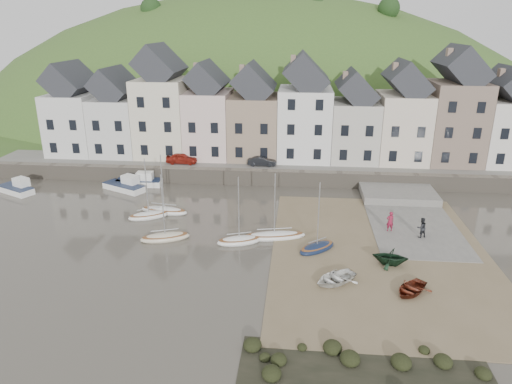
# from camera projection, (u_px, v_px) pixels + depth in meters

# --- Properties ---
(ground) EXTENTS (160.00, 160.00, 0.00)m
(ground) POSITION_uv_depth(u_px,v_px,m) (249.00, 248.00, 40.30)
(ground) COLOR #4A433A
(ground) RESTS_ON ground
(quay_land) EXTENTS (90.00, 30.00, 1.50)m
(quay_land) POSITION_uv_depth(u_px,v_px,m) (272.00, 147.00, 70.01)
(quay_land) COLOR #3D6026
(quay_land) RESTS_ON ground
(quay_street) EXTENTS (70.00, 7.00, 0.10)m
(quay_street) POSITION_uv_depth(u_px,v_px,m) (267.00, 164.00, 58.97)
(quay_street) COLOR slate
(quay_street) RESTS_ON quay_land
(seawall) EXTENTS (70.00, 1.20, 1.80)m
(seawall) POSITION_uv_depth(u_px,v_px,m) (265.00, 177.00, 55.91)
(seawall) COLOR slate
(seawall) RESTS_ON ground
(beach) EXTENTS (18.00, 26.00, 0.06)m
(beach) POSITION_uv_depth(u_px,v_px,m) (380.00, 254.00, 39.31)
(beach) COLOR #736246
(beach) RESTS_ON ground
(slipway) EXTENTS (8.00, 18.00, 0.12)m
(slipway) POSITION_uv_depth(u_px,v_px,m) (409.00, 218.00, 46.44)
(slipway) COLOR slate
(slipway) RESTS_ON ground
(hillside) EXTENTS (134.40, 84.00, 84.00)m
(hillside) POSITION_uv_depth(u_px,v_px,m) (257.00, 198.00, 103.03)
(hillside) COLOR #3D6026
(hillside) RESTS_ON ground
(townhouse_terrace) EXTENTS (61.05, 8.00, 13.93)m
(townhouse_terrace) POSITION_uv_depth(u_px,v_px,m) (283.00, 113.00, 60.13)
(townhouse_terrace) COLOR silver
(townhouse_terrace) RESTS_ON quay_land
(sailboat_0) EXTENTS (5.15, 2.24, 6.32)m
(sailboat_0) POSITION_uv_depth(u_px,v_px,m) (164.00, 210.00, 47.80)
(sailboat_0) COLOR white
(sailboat_0) RESTS_ON ground
(sailboat_1) EXTENTS (4.30, 3.22, 6.32)m
(sailboat_1) POSITION_uv_depth(u_px,v_px,m) (149.00, 215.00, 46.58)
(sailboat_1) COLOR white
(sailboat_1) RESTS_ON ground
(sailboat_2) EXTENTS (4.63, 2.91, 6.32)m
(sailboat_2) POSITION_uv_depth(u_px,v_px,m) (165.00, 237.00, 41.84)
(sailboat_2) COLOR beige
(sailboat_2) RESTS_ON ground
(sailboat_3) EXTENTS (4.21, 2.67, 6.32)m
(sailboat_3) POSITION_uv_depth(u_px,v_px,m) (239.00, 240.00, 41.20)
(sailboat_3) COLOR white
(sailboat_3) RESTS_ON ground
(sailboat_4) EXTENTS (5.87, 2.62, 6.32)m
(sailboat_4) POSITION_uv_depth(u_px,v_px,m) (274.00, 236.00, 42.11)
(sailboat_4) COLOR white
(sailboat_4) RESTS_ON ground
(sailboat_5) EXTENTS (3.74, 3.55, 6.32)m
(sailboat_5) POSITION_uv_depth(u_px,v_px,m) (317.00, 247.00, 39.88)
(sailboat_5) COLOR #131F3C
(sailboat_5) RESTS_ON ground
(motorboat_0) EXTENTS (5.45, 3.89, 1.70)m
(motorboat_0) POSITION_uv_depth(u_px,v_px,m) (125.00, 185.00, 54.17)
(motorboat_0) COLOR white
(motorboat_0) RESTS_ON ground
(motorboat_1) EXTENTS (4.95, 3.61, 1.70)m
(motorboat_1) POSITION_uv_depth(u_px,v_px,m) (17.00, 188.00, 53.33)
(motorboat_1) COLOR white
(motorboat_1) RESTS_ON ground
(motorboat_2) EXTENTS (5.44, 1.97, 1.70)m
(motorboat_2) POSITION_uv_depth(u_px,v_px,m) (140.00, 181.00, 55.69)
(motorboat_2) COLOR white
(motorboat_2) RESTS_ON ground
(rowboat_white) EXTENTS (4.26, 4.08, 0.72)m
(rowboat_white) POSITION_uv_depth(u_px,v_px,m) (335.00, 278.00, 34.80)
(rowboat_white) COLOR white
(rowboat_white) RESTS_ON beach
(rowboat_green) EXTENTS (3.16, 2.86, 1.45)m
(rowboat_green) POSITION_uv_depth(u_px,v_px,m) (390.00, 256.00, 37.25)
(rowboat_green) COLOR black
(rowboat_green) RESTS_ON beach
(rowboat_red) EXTENTS (3.72, 3.81, 0.65)m
(rowboat_red) POSITION_uv_depth(u_px,v_px,m) (411.00, 289.00, 33.47)
(rowboat_red) COLOR maroon
(rowboat_red) RESTS_ON beach
(person_red) EXTENTS (0.76, 0.57, 1.90)m
(person_red) POSITION_uv_depth(u_px,v_px,m) (390.00, 221.00, 43.11)
(person_red) COLOR maroon
(person_red) RESTS_ON slipway
(person_dark) EXTENTS (1.10, 0.99, 1.87)m
(person_dark) POSITION_uv_depth(u_px,v_px,m) (422.00, 228.00, 41.84)
(person_dark) COLOR black
(person_dark) RESTS_ON slipway
(car_left) EXTENTS (3.90, 1.64, 1.32)m
(car_left) POSITION_uv_depth(u_px,v_px,m) (182.00, 158.00, 58.73)
(car_left) COLOR maroon
(car_left) RESTS_ON quay_street
(car_right) EXTENTS (3.51, 1.32, 1.14)m
(car_right) POSITION_uv_depth(u_px,v_px,m) (262.00, 161.00, 57.87)
(car_right) COLOR black
(car_right) RESTS_ON quay_street
(shore_rocks) EXTENTS (14.00, 6.00, 0.77)m
(shore_rocks) POSITION_uv_depth(u_px,v_px,m) (355.00, 367.00, 26.18)
(shore_rocks) COLOR black
(shore_rocks) RESTS_ON ground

